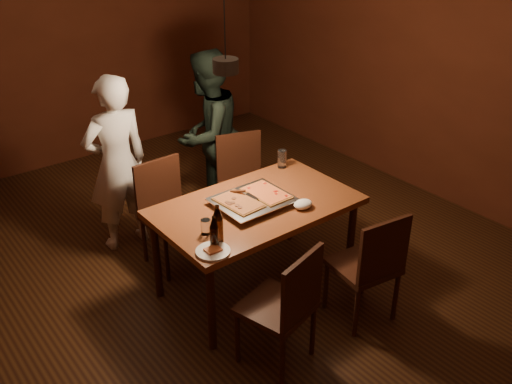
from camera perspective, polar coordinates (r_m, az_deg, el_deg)
room_shell at (r=4.12m, az=-2.93°, el=7.78°), size 6.00×6.00×6.00m
dining_table at (r=4.28m, az=0.00°, el=-2.06°), size 1.50×0.90×0.75m
chair_far_left at (r=4.74m, az=-9.01°, el=-1.18°), size 0.43×0.43×0.49m
chair_far_right at (r=5.18m, az=-1.37°, el=1.82°), size 0.53×0.53×0.49m
chair_near_left at (r=3.66m, az=3.15°, el=-10.64°), size 0.51×0.51×0.49m
chair_near_right at (r=4.09m, az=11.53°, el=-6.61°), size 0.48×0.48×0.49m
pizza_tray at (r=4.22m, az=-0.36°, el=-0.97°), size 0.57×0.48×0.05m
pizza_meat at (r=4.15m, az=-1.75°, el=-1.02°), size 0.25×0.37×0.02m
pizza_cheese at (r=4.28m, az=1.04°, el=-0.07°), size 0.24×0.37×0.02m
spatula at (r=4.22m, az=-0.34°, el=-0.38°), size 0.20×0.25×0.04m
beer_bottle_a at (r=3.70m, az=-4.21°, el=-3.97°), size 0.06×0.06×0.23m
beer_bottle_b at (r=3.74m, az=-3.86°, el=-3.21°), size 0.07×0.07×0.27m
water_glass_left at (r=3.87m, az=-5.04°, el=-3.48°), size 0.07×0.07×0.11m
water_glass_right at (r=4.78m, az=2.63°, el=3.33°), size 0.07×0.07×0.15m
plate_slice at (r=3.70m, az=-4.32°, el=-5.92°), size 0.23×0.23×0.03m
napkin at (r=4.19m, az=4.72°, el=-1.22°), size 0.15×0.11×0.06m
diner_white at (r=4.95m, az=-13.72°, el=2.72°), size 0.57×0.38×1.55m
diner_dark at (r=5.38m, az=-4.85°, el=5.73°), size 0.94×0.84×1.59m
pendant_lamp at (r=4.01m, az=-3.06°, el=12.63°), size 0.18×0.18×1.10m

